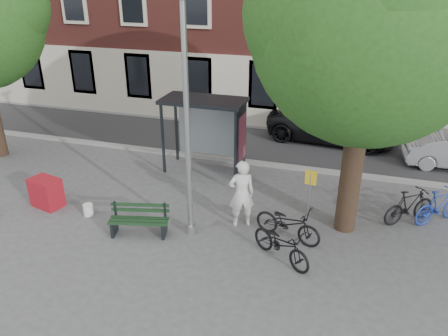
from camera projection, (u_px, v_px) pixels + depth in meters
ground at (191, 233)px, 11.97m from camera, size 90.00×90.00×0.00m
road at (252, 144)px, 18.05m from camera, size 40.00×4.00×0.01m
curb_near at (239, 161)px, 16.29m from camera, size 40.00×0.25×0.12m
curb_far at (262, 127)px, 19.77m from camera, size 40.00×0.25×0.12m
lamppost at (188, 138)px, 10.81m from camera, size 0.28×0.35×6.11m
tree_right at (373, 17)px, 9.77m from camera, size 5.76×5.60×8.20m
bus_shelter at (216, 119)px, 14.90m from camera, size 2.85×1.45×2.62m
painter at (242, 194)px, 11.95m from camera, size 0.85×0.73×1.97m
bench at (139, 221)px, 11.79m from camera, size 1.67×0.87×0.82m
bike_a at (288, 223)px, 11.51m from camera, size 1.98×1.18×0.98m
bike_b at (439, 206)px, 12.29m from camera, size 1.63×1.50×1.04m
bike_c at (281, 244)px, 10.66m from camera, size 1.87×1.54×0.96m
bike_d at (409, 206)px, 12.28m from camera, size 1.64×1.45×1.03m
car_dark at (333, 123)px, 18.14m from camera, size 5.52×2.96×1.47m
red_stand at (46, 193)px, 13.16m from camera, size 1.02×0.80×0.90m
bucket_b at (54, 192)px, 13.79m from camera, size 0.36×0.36×0.36m
bucket_c at (88, 210)px, 12.75m from camera, size 0.30×0.30×0.36m
notice_sign at (310, 188)px, 11.60m from camera, size 0.31×0.09×1.80m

